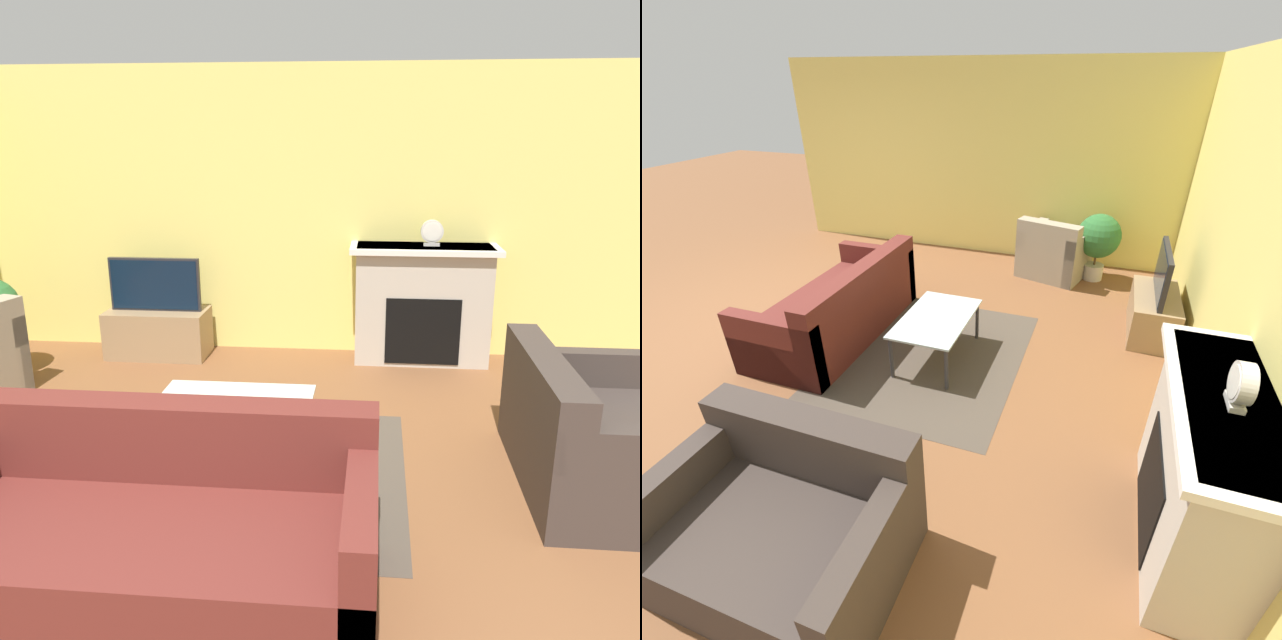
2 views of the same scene
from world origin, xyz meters
TOP-DOWN VIEW (x-y plane):
  - wall_back at (0.00, 4.45)m, footprint 8.84×0.06m
  - area_rug at (0.08, 1.99)m, footprint 2.19×1.82m
  - fireplace at (1.39, 4.20)m, footprint 1.35×0.50m
  - tv_stand at (-1.13, 4.11)m, footprint 0.96×0.46m
  - tv at (-1.13, 4.10)m, footprint 0.87×0.06m
  - couch_sectional at (-0.02, 0.90)m, footprint 2.03×0.95m
  - couch_loveseat at (2.28, 2.06)m, footprint 0.92×1.34m
  - coffee_table at (0.08, 2.07)m, footprint 0.99×0.62m
  - mantel_clock at (1.45, 4.20)m, footprint 0.20×0.07m

SIDE VIEW (x-z plane):
  - area_rug at x=0.08m, z-range 0.00..0.00m
  - tv_stand at x=-1.13m, z-range 0.00..0.46m
  - couch_sectional at x=-0.02m, z-range -0.12..0.70m
  - couch_loveseat at x=2.28m, z-range -0.12..0.70m
  - coffee_table at x=0.08m, z-range 0.18..0.64m
  - fireplace at x=1.39m, z-range 0.03..1.13m
  - tv at x=-1.13m, z-range 0.46..0.96m
  - mantel_clock at x=1.45m, z-range 1.11..1.34m
  - wall_back at x=0.00m, z-range 0.00..2.70m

